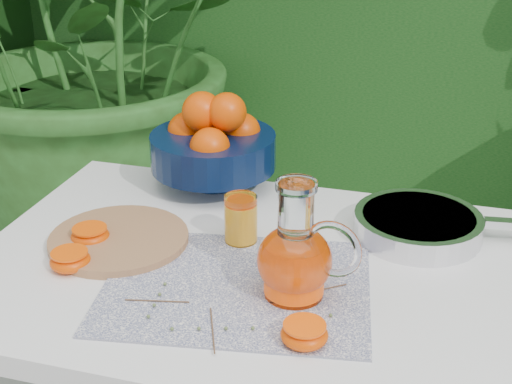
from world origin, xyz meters
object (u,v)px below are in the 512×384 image
(white_table, at_px, (253,302))
(fruit_bowl, at_px, (213,143))
(saute_pan, at_px, (420,224))
(cutting_board, at_px, (119,239))
(juice_pitcher, at_px, (296,257))

(white_table, xyz_separation_m, fruit_bowl, (-0.18, 0.30, 0.18))
(fruit_bowl, bearing_deg, white_table, -59.70)
(white_table, distance_m, saute_pan, 0.35)
(white_table, xyz_separation_m, cutting_board, (-0.26, -0.00, 0.09))
(white_table, height_order, fruit_bowl, fruit_bowl)
(fruit_bowl, height_order, juice_pitcher, fruit_bowl)
(white_table, distance_m, juice_pitcher, 0.20)
(fruit_bowl, bearing_deg, saute_pan, -14.56)
(cutting_board, distance_m, saute_pan, 0.57)
(fruit_bowl, relative_size, juice_pitcher, 1.63)
(cutting_board, relative_size, saute_pan, 0.60)
(cutting_board, height_order, juice_pitcher, juice_pitcher)
(white_table, height_order, juice_pitcher, juice_pitcher)
(saute_pan, bearing_deg, juice_pitcher, -123.78)
(fruit_bowl, xyz_separation_m, saute_pan, (0.45, -0.12, -0.07))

